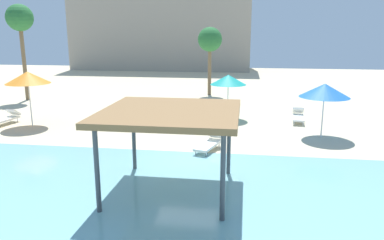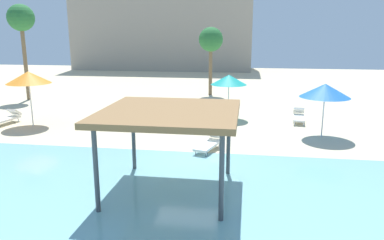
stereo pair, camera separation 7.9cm
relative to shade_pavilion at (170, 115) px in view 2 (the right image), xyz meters
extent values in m
plane|color=beige|center=(0.04, 2.42, -2.49)|extent=(80.00, 80.00, 0.00)
cube|color=#7AB7C1|center=(0.04, -2.83, -2.47)|extent=(44.00, 13.50, 0.04)
cylinder|color=#42474C|center=(-1.72, 1.72, -1.25)|extent=(0.14, 0.14, 2.47)
cylinder|color=#42474C|center=(1.72, 1.72, -1.25)|extent=(0.14, 0.14, 2.47)
cylinder|color=#42474C|center=(-1.72, -1.72, -1.25)|extent=(0.14, 0.14, 2.47)
cylinder|color=#42474C|center=(1.72, -1.72, -1.25)|extent=(0.14, 0.14, 2.47)
cube|color=olive|center=(0.00, 0.00, 0.08)|extent=(4.14, 4.14, 0.18)
cylinder|color=silver|center=(5.92, 7.21, -1.51)|extent=(0.06, 0.06, 1.95)
cone|color=blue|center=(5.92, 7.21, -0.21)|extent=(2.34, 2.34, 0.64)
cylinder|color=silver|center=(1.25, 10.55, -1.49)|extent=(0.06, 0.06, 1.99)
cone|color=teal|center=(1.25, 10.55, -0.21)|extent=(2.07, 2.07, 0.57)
cylinder|color=silver|center=(-9.11, 7.29, -1.34)|extent=(0.06, 0.06, 2.30)
cone|color=orange|center=(-9.11, 7.29, 0.13)|extent=(2.29, 2.29, 0.63)
cylinder|color=white|center=(-10.42, 7.98, -2.38)|extent=(0.05, 0.05, 0.22)
cylinder|color=white|center=(-10.90, 8.05, -2.38)|extent=(0.05, 0.05, 0.22)
cube|color=white|center=(-10.77, 7.30, -2.22)|extent=(0.86, 1.87, 0.10)
cube|color=white|center=(-10.66, 8.04, -1.94)|extent=(0.67, 0.59, 0.40)
cylinder|color=white|center=(0.76, 3.47, -2.38)|extent=(0.05, 0.05, 0.22)
cylinder|color=white|center=(0.30, 3.61, -2.38)|extent=(0.05, 0.05, 0.22)
cylinder|color=white|center=(1.17, 4.85, -2.38)|extent=(0.05, 0.05, 0.22)
cylinder|color=white|center=(0.71, 4.99, -2.38)|extent=(0.05, 0.05, 0.22)
cube|color=white|center=(0.73, 4.23, -2.22)|extent=(1.09, 1.90, 0.10)
cube|color=white|center=(0.95, 4.94, -1.94)|extent=(0.72, 0.66, 0.40)
cylinder|color=white|center=(0.27, 8.41, -2.38)|extent=(0.05, 0.05, 0.22)
cylinder|color=white|center=(-0.21, 8.37, -2.38)|extent=(0.05, 0.05, 0.22)
cylinder|color=white|center=(0.15, 9.85, -2.38)|extent=(0.05, 0.05, 0.22)
cylinder|color=white|center=(-0.33, 9.80, -2.38)|extent=(0.05, 0.05, 0.22)
cube|color=white|center=(-0.03, 9.11, -2.22)|extent=(0.75, 1.84, 0.10)
cube|color=white|center=(-0.10, 9.85, -1.94)|extent=(0.64, 0.56, 0.40)
cylinder|color=white|center=(5.39, 9.39, -2.38)|extent=(0.05, 0.05, 0.22)
cylinder|color=white|center=(4.91, 9.44, -2.38)|extent=(0.05, 0.05, 0.22)
cylinder|color=white|center=(5.53, 10.82, -2.38)|extent=(0.05, 0.05, 0.22)
cylinder|color=white|center=(5.05, 10.87, -2.38)|extent=(0.05, 0.05, 0.22)
cube|color=white|center=(5.22, 10.13, -2.22)|extent=(0.78, 1.85, 0.10)
cube|color=white|center=(5.29, 10.87, -1.94)|extent=(0.65, 0.56, 0.40)
cylinder|color=brown|center=(-0.63, 18.82, -0.47)|extent=(0.28, 0.28, 4.03)
sphere|color=#286B33|center=(-0.63, 18.82, 1.89)|extent=(1.90, 1.90, 1.90)
cylinder|color=brown|center=(-13.83, 14.60, 0.31)|extent=(0.28, 0.28, 5.59)
sphere|color=#286B33|center=(-13.83, 14.60, 3.45)|extent=(1.90, 1.90, 1.90)
cube|color=#9E9384|center=(-9.11, 40.13, 4.89)|extent=(23.62, 8.11, 14.75)
camera|label=1|loc=(2.22, -10.84, 2.46)|focal=34.91mm
camera|label=2|loc=(2.29, -10.83, 2.46)|focal=34.91mm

